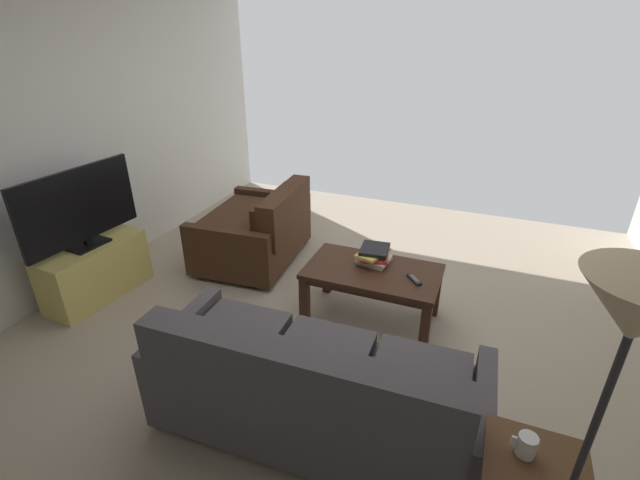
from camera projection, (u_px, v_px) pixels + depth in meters
ground_plane at (339, 332)px, 3.56m from camera, size 5.14×5.94×0.01m
wall_right at (61, 138)px, 3.83m from camera, size 0.12×5.94×2.66m
sofa_main at (313, 390)px, 2.51m from camera, size 1.91×0.84×0.85m
loveseat_near at (257, 230)px, 4.49m from camera, size 0.97×1.22×0.80m
coffee_table at (372, 277)px, 3.55m from camera, size 1.05×0.60×0.47m
floor_lamp at (629, 336)px, 1.38m from camera, size 0.38×0.38×1.57m
tv_stand at (96, 271)px, 3.93m from camera, size 0.43×0.93×0.51m
flat_tv at (79, 207)px, 3.66m from camera, size 0.22×1.06×0.67m
coffee_mug at (526, 445)px, 1.85m from camera, size 0.10×0.08×0.10m
book_stack at (374, 255)px, 3.60m from camera, size 0.28×0.34×0.13m
tv_remote at (414, 279)px, 3.36m from camera, size 0.14×0.15×0.02m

